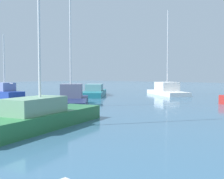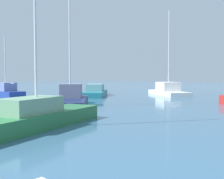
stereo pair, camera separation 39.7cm
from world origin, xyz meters
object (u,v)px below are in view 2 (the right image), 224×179
Objects in this scene: sailboat_navy_distant_north at (70,99)px; motorboat_teal_far_right at (95,92)px; sailboat_white_behind_lamppost at (168,90)px; sailboat_blue_near_pier at (6,92)px; sailboat_green_distant_east at (35,116)px.

motorboat_teal_far_right is at bearing 37.44° from sailboat_navy_distant_north.
sailboat_navy_distant_north is at bearing -175.15° from sailboat_white_behind_lamppost.
sailboat_blue_near_pier is (0.35, 12.52, 0.06)m from sailboat_navy_distant_north.
sailboat_blue_near_pier is (7.23, 18.61, 0.07)m from sailboat_green_distant_east.
sailboat_navy_distant_north is (-17.55, -1.49, -0.05)m from sailboat_white_behind_lamppost.
sailboat_white_behind_lamppost is at bearing -32.67° from sailboat_blue_near_pier.
sailboat_navy_distant_north is (6.88, 6.09, 0.01)m from sailboat_green_distant_east.
sailboat_white_behind_lamppost is 1.53× the size of sailboat_blue_near_pier.
sailboat_green_distant_east is at bearing -138.51° from sailboat_navy_distant_north.
motorboat_teal_far_right is at bearing 142.93° from sailboat_white_behind_lamppost.
sailboat_green_distant_east is 1.31× the size of motorboat_teal_far_right.
motorboat_teal_far_right is (-7.86, 5.94, -0.14)m from sailboat_white_behind_lamppost.
sailboat_blue_near_pier is at bearing 151.39° from motorboat_teal_far_right.
sailboat_white_behind_lamppost is at bearing 17.22° from sailboat_green_distant_east.
sailboat_blue_near_pier reaches higher than motorboat_teal_far_right.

